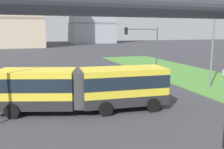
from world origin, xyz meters
TOP-DOWN VIEW (x-y plane):
  - articulated_bus at (-2.42, 12.59)m, footprint 12.03×4.66m
  - traffic_light_far_right at (6.96, 22.00)m, footprint 4.35×0.28m
  - streetlight_median at (10.70, 15.27)m, footprint 0.70×0.28m

SIDE VIEW (x-z plane):
  - articulated_bus at x=-2.42m, z-range 0.15..3.15m
  - traffic_light_far_right at x=6.96m, z-range 1.16..7.16m
  - streetlight_median at x=10.70m, z-range 0.44..9.50m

